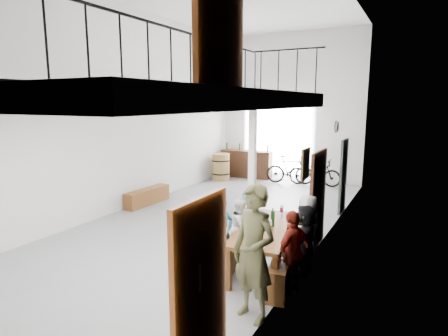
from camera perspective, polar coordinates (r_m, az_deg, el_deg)
The scene contains 24 objects.
floor at distance 9.44m, azimuth -2.02°, elevation -8.30°, with size 12.00×12.00×0.00m, color slate.
room_walls at distance 8.98m, azimuth -2.17°, elevation 13.77°, with size 12.00×12.00×12.00m.
gateway_portal at distance 14.63m, azimuth 8.21°, elevation 3.78°, with size 2.80×0.08×2.80m, color white.
right_wall_decor at distance 6.28m, azimuth 10.92°, elevation -1.41°, with size 0.07×8.28×5.07m.
balcony at distance 5.26m, azimuth -0.40°, elevation 9.97°, with size 1.52×5.62×4.00m.
tasting_table at distance 6.73m, azimuth 6.55°, elevation -9.67°, with size 1.16×2.27×0.79m.
bench_inner at distance 7.13m, azimuth 1.21°, elevation -12.79°, with size 0.28×1.77×0.41m, color brown.
bench_wall at distance 6.77m, azimuth 9.42°, elevation -13.75°, with size 0.29×2.20×0.51m, color brown.
tableware at distance 6.59m, azimuth 6.18°, elevation -8.08°, with size 0.42×1.54×0.35m.
side_bench at distance 11.24m, azimuth -11.60°, elevation -4.28°, with size 0.36×1.63×0.46m, color brown.
oak_barrel at distance 14.37m, azimuth -0.49°, elevation 0.18°, with size 0.69×0.69×1.01m.
serving_counter at distance 14.92m, azimuth 3.47°, elevation 0.63°, with size 2.03×0.56×1.07m, color #3E2013.
counter_bottles at distance 14.80m, azimuth 3.47°, elevation 3.20°, with size 1.79×0.12×0.28m.
guest_left_a at distance 6.46m, azimuth -1.37°, elevation -10.93°, with size 0.64×0.42×1.31m, color white.
guest_left_b at distance 6.93m, azimuth -0.18°, elevation -9.80°, with size 0.45×0.30×1.23m, color #246179.
guest_left_c at distance 7.42m, azimuth 2.65°, elevation -8.90°, with size 0.55×0.42×1.12m, color white.
guest_left_d at distance 7.86m, azimuth 4.32°, elevation -7.57°, with size 0.77×0.44×1.19m, color #246179.
guest_right_a at distance 6.06m, azimuth 10.43°, elevation -12.47°, with size 0.78×0.33×1.33m, color #AB2D1D.
guest_right_b at distance 6.71m, azimuth 12.21°, elevation -10.65°, with size 1.16×0.37×1.25m, color black.
guest_right_c at distance 7.18m, azimuth 12.59°, elevation -9.07°, with size 0.64×0.41×1.30m, color white.
host_standing at distance 5.20m, azimuth 4.56°, elevation -12.82°, with size 0.69×0.46×1.90m, color #4B4A2A.
potted_plant at distance 8.98m, azimuth 13.57°, elevation -8.26°, with size 0.35×0.30×0.38m, color #205426.
bicycle_near at distance 13.74m, azimuth 13.67°, elevation -0.67°, with size 0.64×1.84×0.96m, color black.
bicycle_far at distance 13.88m, azimuth 9.99°, elevation -0.29°, with size 0.49×1.72×1.03m, color black.
Camera 1 is at (4.46, -7.77, 2.97)m, focal length 30.00 mm.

